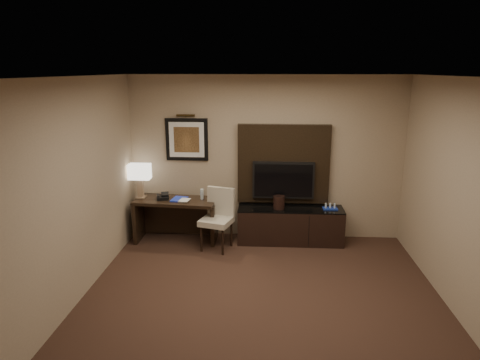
# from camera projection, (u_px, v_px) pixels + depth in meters

# --- Properties ---
(floor) EXTENTS (4.50, 5.00, 0.01)m
(floor) POSITION_uv_depth(u_px,v_px,m) (261.00, 315.00, 5.00)
(floor) COLOR #331E16
(floor) RESTS_ON ground
(ceiling) EXTENTS (4.50, 5.00, 0.01)m
(ceiling) POSITION_uv_depth(u_px,v_px,m) (264.00, 77.00, 4.32)
(ceiling) COLOR silver
(ceiling) RESTS_ON wall_back
(wall_back) EXTENTS (4.50, 0.01, 2.70)m
(wall_back) POSITION_uv_depth(u_px,v_px,m) (265.00, 158.00, 7.07)
(wall_back) COLOR #9E886B
(wall_back) RESTS_ON floor
(wall_front) EXTENTS (4.50, 0.01, 2.70)m
(wall_front) POSITION_uv_depth(u_px,v_px,m) (254.00, 350.00, 2.24)
(wall_front) COLOR #9E886B
(wall_front) RESTS_ON floor
(wall_left) EXTENTS (0.01, 5.00, 2.70)m
(wall_left) POSITION_uv_depth(u_px,v_px,m) (63.00, 200.00, 4.81)
(wall_left) COLOR #9E886B
(wall_left) RESTS_ON floor
(wall_right) EXTENTS (0.01, 5.00, 2.70)m
(wall_right) POSITION_uv_depth(u_px,v_px,m) (476.00, 209.00, 4.51)
(wall_right) COLOR #9E886B
(wall_right) RESTS_ON floor
(desk) EXTENTS (1.37, 0.68, 0.71)m
(desk) POSITION_uv_depth(u_px,v_px,m) (176.00, 220.00, 7.08)
(desk) COLOR black
(desk) RESTS_ON floor
(credenza) EXTENTS (1.71, 0.49, 0.59)m
(credenza) POSITION_uv_depth(u_px,v_px,m) (290.00, 225.00, 7.02)
(credenza) COLOR black
(credenza) RESTS_ON floor
(tv_wall_panel) EXTENTS (1.50, 0.12, 1.30)m
(tv_wall_panel) POSITION_uv_depth(u_px,v_px,m) (283.00, 164.00, 7.01)
(tv_wall_panel) COLOR black
(tv_wall_panel) RESTS_ON wall_back
(tv) EXTENTS (1.00, 0.08, 0.60)m
(tv) POSITION_uv_depth(u_px,v_px,m) (283.00, 180.00, 6.98)
(tv) COLOR black
(tv) RESTS_ON tv_wall_panel
(artwork) EXTENTS (0.70, 0.04, 0.70)m
(artwork) POSITION_uv_depth(u_px,v_px,m) (187.00, 139.00, 7.06)
(artwork) COLOR black
(artwork) RESTS_ON wall_back
(picture_light) EXTENTS (0.04, 0.04, 0.30)m
(picture_light) POSITION_uv_depth(u_px,v_px,m) (186.00, 115.00, 6.92)
(picture_light) COLOR #433215
(picture_light) RESTS_ON wall_back
(desk_chair) EXTENTS (0.58, 0.63, 0.95)m
(desk_chair) POSITION_uv_depth(u_px,v_px,m) (216.00, 221.00, 6.70)
(desk_chair) COLOR beige
(desk_chair) RESTS_ON floor
(table_lamp) EXTENTS (0.37, 0.24, 0.58)m
(table_lamp) POSITION_uv_depth(u_px,v_px,m) (140.00, 181.00, 7.02)
(table_lamp) COLOR #9F8163
(table_lamp) RESTS_ON desk
(desk_phone) EXTENTS (0.23, 0.22, 0.10)m
(desk_phone) POSITION_uv_depth(u_px,v_px,m) (163.00, 196.00, 6.99)
(desk_phone) COLOR black
(desk_phone) RESTS_ON desk
(blue_folder) EXTENTS (0.26, 0.32, 0.02)m
(blue_folder) POSITION_uv_depth(u_px,v_px,m) (179.00, 199.00, 6.97)
(blue_folder) COLOR #1C31B8
(blue_folder) RESTS_ON desk
(book) EXTENTS (0.16, 0.04, 0.21)m
(book) POSITION_uv_depth(u_px,v_px,m) (180.00, 194.00, 6.90)
(book) COLOR beige
(book) RESTS_ON desk
(water_bottle) EXTENTS (0.06, 0.06, 0.17)m
(water_bottle) POSITION_uv_depth(u_px,v_px,m) (202.00, 194.00, 6.99)
(water_bottle) COLOR silver
(water_bottle) RESTS_ON desk
(ice_bucket) EXTENTS (0.23, 0.23, 0.21)m
(ice_bucket) POSITION_uv_depth(u_px,v_px,m) (279.00, 202.00, 6.90)
(ice_bucket) COLOR black
(ice_bucket) RESTS_ON credenza
(minibar_tray) EXTENTS (0.24, 0.15, 0.08)m
(minibar_tray) POSITION_uv_depth(u_px,v_px,m) (330.00, 207.00, 6.89)
(minibar_tray) COLOR #173097
(minibar_tray) RESTS_ON credenza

